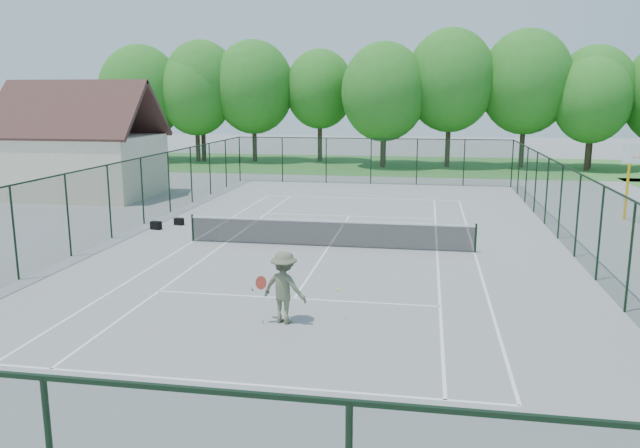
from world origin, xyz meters
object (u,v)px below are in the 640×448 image
Objects in this scene: tennis_player at (284,287)px; tennis_net at (329,232)px; sports_bag_a at (156,225)px; basketball_goal at (633,166)px.

tennis_net is at bearing 91.05° from tennis_player.
tennis_net is at bearing 0.04° from sports_bag_a.
tennis_net is 14.92m from basketball_goal.
tennis_net is 8.17m from sports_bag_a.
basketball_goal is at bearing 29.29° from tennis_net.
tennis_net is 4.95× the size of tennis_player.
sports_bag_a is 13.05m from tennis_player.
tennis_net is 3.04× the size of basketball_goal.
tennis_player reaches higher than sports_bag_a.
tennis_player is at bearing -38.04° from sports_bag_a.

